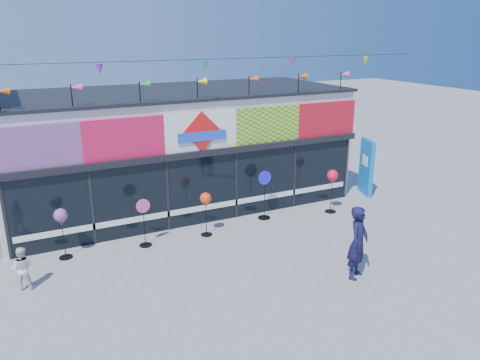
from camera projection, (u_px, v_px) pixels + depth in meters
ground at (251, 267)px, 12.62m from camera, size 80.00×80.00×0.00m
kite_shop at (176, 147)px, 17.08m from camera, size 16.00×5.70×5.31m
blue_sign at (366, 167)px, 18.05m from camera, size 0.50×1.07×2.14m
spinner_0 at (61, 219)px, 12.79m from camera, size 0.37×0.37×1.48m
spinner_1 at (144, 221)px, 13.66m from camera, size 0.41×0.37×1.46m
spinner_2 at (206, 201)px, 14.27m from camera, size 0.35×0.35×1.40m
spinner_3 at (264, 194)px, 15.67m from camera, size 0.47×0.43×1.68m
spinner_4 at (332, 178)px, 16.11m from camera, size 0.39×0.39×1.54m
adult_man at (358, 243)px, 11.85m from camera, size 0.84×0.76×1.93m
child at (22, 268)px, 11.43m from camera, size 0.61×0.46×1.10m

